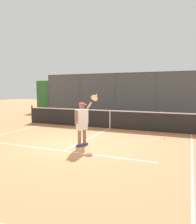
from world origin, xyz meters
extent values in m
plane|color=#C67A4C|center=(0.00, 0.00, 0.00)|extent=(60.00, 60.00, 0.00)
cube|color=white|center=(0.00, 0.78, 0.00)|extent=(6.19, 0.05, 0.01)
cube|color=white|center=(-3.97, 0.36, 0.00)|extent=(0.05, 8.44, 0.01)
cube|color=white|center=(0.00, -1.54, 0.00)|extent=(0.05, 4.64, 0.01)
cylinder|color=#474C51|center=(-1.54, -9.33, 1.65)|extent=(0.07, 0.07, 3.30)
cylinder|color=#474C51|center=(1.54, -9.33, 1.65)|extent=(0.07, 0.07, 3.30)
cylinder|color=#474C51|center=(4.62, -9.33, 1.65)|extent=(0.07, 0.07, 3.30)
cylinder|color=#474C51|center=(7.70, -9.33, 1.65)|extent=(0.07, 0.07, 3.30)
cylinder|color=#474C51|center=(0.00, -9.33, 3.26)|extent=(15.40, 0.05, 0.05)
cube|color=#474C51|center=(0.00, -9.33, 1.65)|extent=(15.40, 0.02, 3.30)
cube|color=#2D6B33|center=(0.00, -9.98, 1.41)|extent=(18.40, 0.90, 2.82)
cube|color=silver|center=(0.00, -9.15, 0.07)|extent=(16.40, 0.18, 0.15)
cylinder|color=#2D2D2D|center=(5.08, -3.86, 0.54)|extent=(0.09, 0.09, 1.07)
cube|color=black|center=(0.00, -3.86, 0.46)|extent=(10.09, 0.02, 0.91)
cube|color=white|center=(0.00, -3.86, 0.94)|extent=(10.09, 0.04, 0.05)
cube|color=white|center=(0.00, -3.86, 0.46)|extent=(0.05, 0.04, 0.91)
cube|color=navy|center=(-0.26, 0.08, 0.04)|extent=(0.20, 0.28, 0.09)
cylinder|color=#8C664C|center=(-0.26, 0.08, 0.45)|extent=(0.13, 0.13, 0.72)
cube|color=navy|center=(-0.34, -0.15, 0.04)|extent=(0.20, 0.28, 0.09)
cylinder|color=#8C664C|center=(-0.34, -0.15, 0.45)|extent=(0.13, 0.13, 0.72)
cube|color=white|center=(-0.30, -0.04, 0.73)|extent=(0.34, 0.43, 0.26)
cube|color=white|center=(-0.30, -0.04, 1.07)|extent=(0.36, 0.49, 0.52)
cylinder|color=#8C664C|center=(-0.20, 0.22, 1.09)|extent=(0.08, 0.08, 0.48)
cylinder|color=#8C664C|center=(-0.40, -0.45, 1.43)|extent=(0.10, 0.36, 0.28)
sphere|color=#8C664C|center=(-0.30, -0.04, 1.47)|extent=(0.20, 0.20, 0.20)
cylinder|color=red|center=(-0.30, -0.04, 1.52)|extent=(0.30, 0.30, 0.07)
cube|color=red|center=(-0.34, -0.14, 1.49)|extent=(0.22, 0.23, 0.02)
cylinder|color=black|center=(-0.41, -0.68, 1.58)|extent=(0.04, 0.17, 0.13)
torus|color=gold|center=(-0.42, -0.87, 1.71)|extent=(0.30, 0.19, 0.26)
cylinder|color=silver|center=(-0.42, -0.87, 1.71)|extent=(0.25, 0.15, 0.21)
sphere|color=#C1D138|center=(-0.43, -1.05, 1.83)|extent=(0.07, 0.07, 0.07)
sphere|color=#D6E042|center=(-2.92, -2.45, 0.03)|extent=(0.07, 0.07, 0.07)
camera|label=1|loc=(-3.85, 6.90, 2.04)|focal=35.23mm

